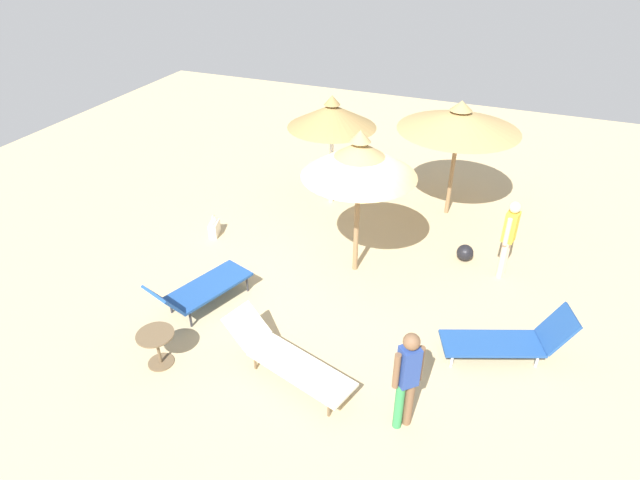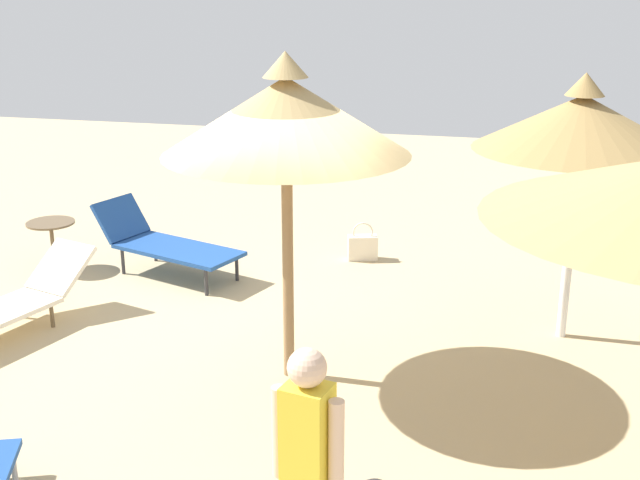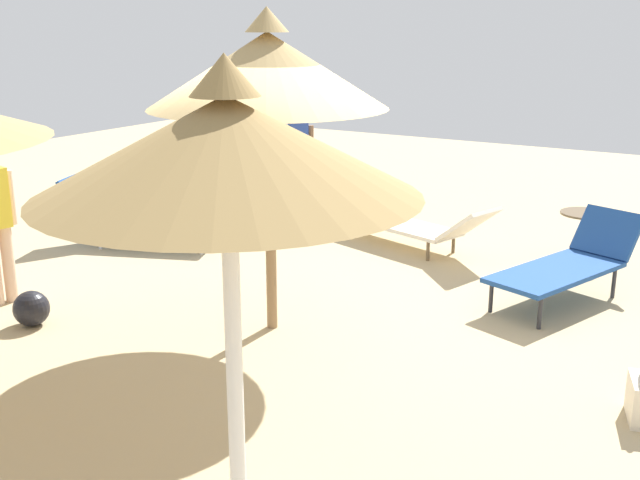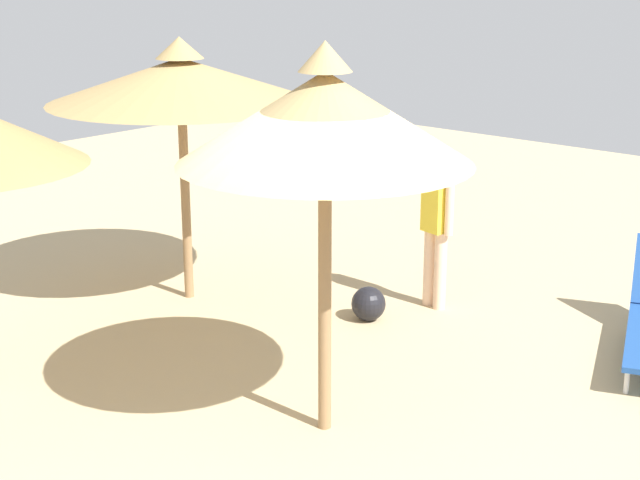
% 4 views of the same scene
% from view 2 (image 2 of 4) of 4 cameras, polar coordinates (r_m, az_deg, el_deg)
% --- Properties ---
extents(ground, '(24.00, 24.00, 0.10)m').
position_cam_2_polar(ground, '(8.19, -3.82, -8.54)').
color(ground, tan).
extents(parasol_umbrella_center, '(2.08, 2.08, 2.72)m').
position_cam_2_polar(parasol_umbrella_center, '(8.35, 17.74, 7.75)').
color(parasol_umbrella_center, white).
rests_on(parasol_umbrella_center, ground).
extents(parasol_umbrella_near_left, '(2.17, 2.17, 3.00)m').
position_cam_2_polar(parasol_umbrella_near_left, '(7.09, -2.38, 8.58)').
color(parasol_umbrella_near_left, olive).
rests_on(parasol_umbrella_near_left, ground).
extents(lounge_chair_edge, '(1.25, 2.40, 0.73)m').
position_cam_2_polar(lounge_chair_edge, '(9.09, -21.38, -4.38)').
color(lounge_chair_edge, silver).
rests_on(lounge_chair_edge, ground).
extents(lounge_chair_near_right, '(2.07, 1.29, 0.86)m').
position_cam_2_polar(lounge_chair_near_right, '(10.41, -10.81, -0.15)').
color(lounge_chair_near_right, '#1E478C').
rests_on(lounge_chair_near_right, ground).
extents(person_standing_front, '(0.44, 0.27, 1.67)m').
position_cam_2_polar(person_standing_front, '(4.84, -0.87, -15.30)').
color(person_standing_front, beige).
rests_on(person_standing_front, ground).
extents(handbag, '(0.42, 0.28, 0.51)m').
position_cam_2_polar(handbag, '(10.82, 2.98, -0.45)').
color(handbag, beige).
rests_on(handbag, ground).
extents(side_table_round, '(0.60, 0.60, 0.63)m').
position_cam_2_polar(side_table_round, '(10.93, -18.14, 0.21)').
color(side_table_round, brown).
rests_on(side_table_round, ground).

